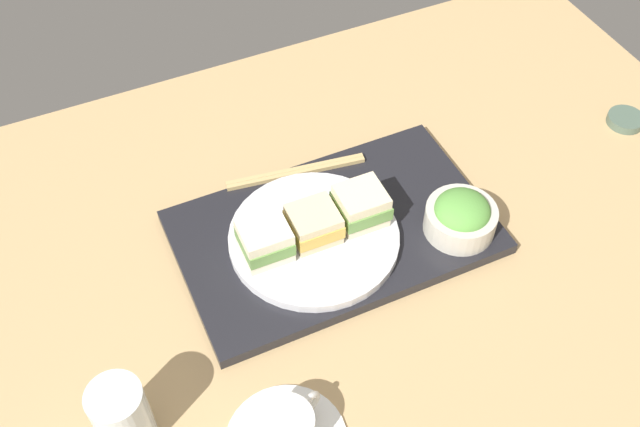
# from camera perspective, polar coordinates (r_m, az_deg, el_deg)

# --- Properties ---
(ground_plane) EXTENTS (1.40, 1.00, 0.03)m
(ground_plane) POSITION_cam_1_polar(r_m,az_deg,el_deg) (1.05, 1.06, -5.20)
(ground_plane) COLOR tan
(serving_tray) EXTENTS (0.44, 0.27, 0.02)m
(serving_tray) POSITION_cam_1_polar(r_m,az_deg,el_deg) (1.07, 1.07, -1.42)
(serving_tray) COLOR black
(serving_tray) RESTS_ON ground_plane
(sandwich_plate) EXTENTS (0.24, 0.24, 0.01)m
(sandwich_plate) POSITION_cam_1_polar(r_m,az_deg,el_deg) (1.05, -0.47, -1.87)
(sandwich_plate) COLOR silver
(sandwich_plate) RESTS_ON serving_tray
(sandwich_near) EXTENTS (0.07, 0.07, 0.05)m
(sandwich_near) POSITION_cam_1_polar(r_m,az_deg,el_deg) (1.04, 3.14, 0.61)
(sandwich_near) COLOR beige
(sandwich_near) RESTS_ON sandwich_plate
(sandwich_middle) EXTENTS (0.07, 0.06, 0.05)m
(sandwich_middle) POSITION_cam_1_polar(r_m,az_deg,el_deg) (1.02, -0.48, -0.81)
(sandwich_middle) COLOR beige
(sandwich_middle) RESTS_ON sandwich_plate
(sandwich_far) EXTENTS (0.07, 0.07, 0.05)m
(sandwich_far) POSITION_cam_1_polar(r_m,az_deg,el_deg) (1.00, -4.24, -2.06)
(sandwich_far) COLOR #EFE5C1
(sandwich_far) RESTS_ON sandwich_plate
(salad_bowl) EXTENTS (0.10, 0.10, 0.06)m
(salad_bowl) POSITION_cam_1_polar(r_m,az_deg,el_deg) (1.06, 10.72, -0.19)
(salad_bowl) COLOR beige
(salad_bowl) RESTS_ON serving_tray
(chopsticks_pair) EXTENTS (0.22, 0.05, 0.01)m
(chopsticks_pair) POSITION_cam_1_polar(r_m,az_deg,el_deg) (1.13, -1.84, 3.20)
(chopsticks_pair) COLOR tan
(chopsticks_pair) RESTS_ON serving_tray
(drinking_glass) EXTENTS (0.06, 0.06, 0.10)m
(drinking_glass) POSITION_cam_1_polar(r_m,az_deg,el_deg) (0.90, -14.89, -14.73)
(drinking_glass) COLOR silver
(drinking_glass) RESTS_ON ground_plane
(small_sauce_dish) EXTENTS (0.06, 0.06, 0.01)m
(small_sauce_dish) POSITION_cam_1_polar(r_m,az_deg,el_deg) (1.34, 22.30, 6.64)
(small_sauce_dish) COLOR #4C6051
(small_sauce_dish) RESTS_ON ground_plane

